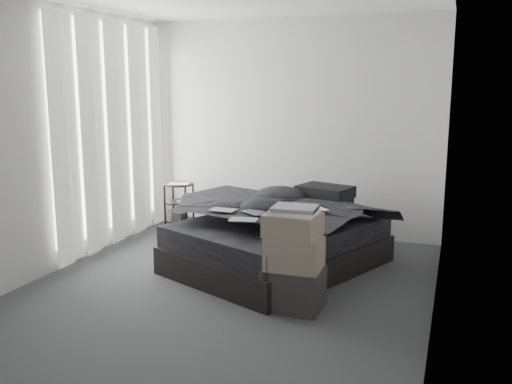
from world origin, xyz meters
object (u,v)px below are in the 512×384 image
(laptop, at_px, (310,202))
(side_stand, at_px, (179,210))
(bed, at_px, (278,254))
(box_lower, at_px, (293,288))

(laptop, xyz_separation_m, side_stand, (-1.84, 0.84, -0.41))
(bed, height_order, box_lower, box_lower)
(bed, xyz_separation_m, laptop, (0.35, -0.10, 0.59))
(bed, distance_m, box_lower, 1.08)
(bed, relative_size, laptop, 6.24)
(laptop, height_order, side_stand, laptop)
(side_stand, bearing_deg, laptop, -24.59)
(side_stand, xyz_separation_m, box_lower, (1.93, -1.72, -0.14))
(bed, bearing_deg, laptop, 7.50)
(laptop, bearing_deg, side_stand, -162.80)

